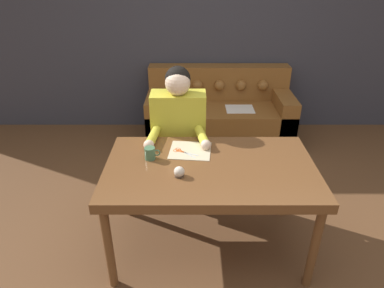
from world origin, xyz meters
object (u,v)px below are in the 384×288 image
pin_cushion (178,172)px  couch (218,114)px  scissors (180,152)px  person (178,137)px  dining_table (209,174)px  mug (149,153)px

pin_cushion → couch: bearing=78.3°
couch → scissors: size_ratio=9.05×
scissors → pin_cushion: 0.32m
pin_cushion → person: bearing=92.3°
person → pin_cushion: person is taller
person → scissors: 0.43m
dining_table → scissors: scissors is taller
scissors → dining_table: bearing=-42.9°
scissors → mug: bearing=-155.7°
couch → pin_cushion: size_ratio=24.03×
person → mug: person is taller
dining_table → person: bearing=111.6°
scissors → person: bearing=94.8°
dining_table → person: size_ratio=1.16×
person → pin_cushion: bearing=-87.7°
scissors → couch: bearing=76.3°
pin_cushion → mug: bearing=133.5°
couch → person: (-0.45, -1.27, 0.33)m
dining_table → person: person is taller
mug → dining_table: bearing=-12.3°
couch → scissors: 1.78m
person → pin_cushion: size_ratio=17.62×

